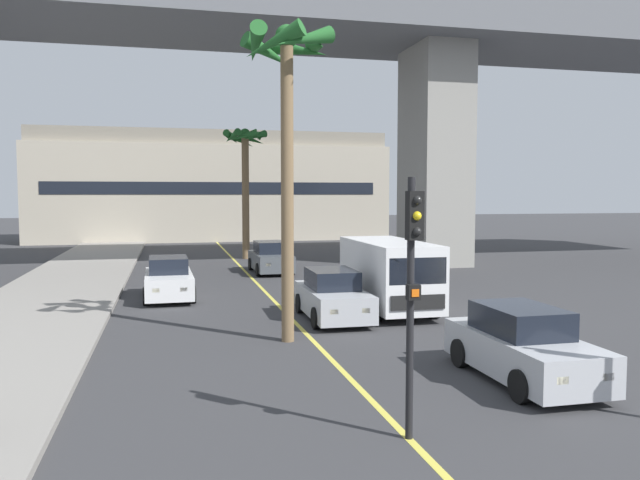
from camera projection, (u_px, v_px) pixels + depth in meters
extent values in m
cube|color=gray|center=(0.00, 344.00, 16.10)|extent=(4.80, 80.00, 0.15)
cube|color=#DBCC4C|center=(263.00, 290.00, 25.73)|extent=(0.14, 56.00, 0.01)
cube|color=slate|center=(241.00, 11.00, 31.90)|extent=(75.92, 8.00, 2.40)
cube|color=gray|center=(435.00, 157.00, 34.93)|extent=(2.80, 4.40, 12.02)
cube|color=#BCB29E|center=(213.00, 193.00, 54.69)|extent=(29.69, 8.00, 8.00)
cube|color=gray|center=(212.00, 140.00, 54.35)|extent=(29.10, 7.20, 1.20)
cube|color=black|center=(216.00, 188.00, 50.76)|extent=(26.73, 0.04, 1.00)
cube|color=white|center=(169.00, 283.00, 23.57)|extent=(1.78, 4.13, 0.80)
cube|color=black|center=(168.00, 265.00, 23.67)|extent=(1.44, 2.08, 0.60)
cube|color=#F2EDCC|center=(184.00, 289.00, 21.75)|extent=(0.24, 0.08, 0.14)
cube|color=#F2EDCC|center=(156.00, 290.00, 21.51)|extent=(0.24, 0.08, 0.14)
cylinder|color=black|center=(193.00, 294.00, 22.57)|extent=(0.23, 0.64, 0.64)
cylinder|color=black|center=(146.00, 296.00, 22.16)|extent=(0.23, 0.64, 0.64)
cylinder|color=black|center=(189.00, 285.00, 25.02)|extent=(0.23, 0.64, 0.64)
cylinder|color=black|center=(147.00, 286.00, 24.61)|extent=(0.23, 0.64, 0.64)
cube|color=#4C5156|center=(271.00, 261.00, 31.34)|extent=(1.77, 4.13, 0.80)
cube|color=black|center=(270.00, 247.00, 31.44)|extent=(1.43, 2.07, 0.60)
cube|color=#F2EDCC|center=(288.00, 264.00, 29.51)|extent=(0.24, 0.08, 0.14)
cube|color=#F2EDCC|center=(268.00, 265.00, 29.28)|extent=(0.24, 0.08, 0.14)
cylinder|color=black|center=(292.00, 269.00, 30.33)|extent=(0.23, 0.64, 0.64)
cylinder|color=black|center=(259.00, 270.00, 29.93)|extent=(0.23, 0.64, 0.64)
cylinder|color=black|center=(282.00, 263.00, 32.79)|extent=(0.23, 0.64, 0.64)
cylinder|color=black|center=(251.00, 264.00, 32.39)|extent=(0.23, 0.64, 0.64)
cube|color=#B7BABF|center=(523.00, 353.00, 13.20)|extent=(1.70, 4.10, 0.80)
cube|color=black|center=(520.00, 320.00, 13.30)|extent=(1.40, 2.05, 0.60)
cube|color=#F2EDCC|center=(607.00, 377.00, 11.36)|extent=(0.24, 0.08, 0.14)
cube|color=#F2EDCC|center=(561.00, 380.00, 11.14)|extent=(0.24, 0.08, 0.14)
cylinder|color=black|center=(596.00, 380.00, 12.17)|extent=(0.22, 0.64, 0.64)
cylinder|color=black|center=(521.00, 386.00, 11.80)|extent=(0.22, 0.64, 0.64)
cylinder|color=black|center=(524.00, 349.00, 14.64)|extent=(0.22, 0.64, 0.64)
cylinder|color=black|center=(461.00, 353.00, 14.27)|extent=(0.22, 0.64, 0.64)
cube|color=#B7BABF|center=(333.00, 301.00, 19.66)|extent=(1.76, 4.13, 0.80)
cube|color=black|center=(332.00, 279.00, 19.76)|extent=(1.43, 2.07, 0.60)
cube|color=#F2EDCC|center=(366.00, 310.00, 17.81)|extent=(0.24, 0.08, 0.14)
cube|color=#F2EDCC|center=(334.00, 312.00, 17.60)|extent=(0.24, 0.08, 0.14)
cylinder|color=black|center=(369.00, 316.00, 18.62)|extent=(0.23, 0.64, 0.64)
cylinder|color=black|center=(316.00, 318.00, 18.27)|extent=(0.23, 0.64, 0.64)
cylinder|color=black|center=(347.00, 301.00, 21.10)|extent=(0.23, 0.64, 0.64)
cylinder|color=black|center=(300.00, 303.00, 20.74)|extent=(0.23, 0.64, 0.64)
cube|color=white|center=(389.00, 272.00, 21.03)|extent=(2.03, 5.21, 2.10)
cube|color=black|center=(418.00, 271.00, 18.51)|extent=(1.80, 0.09, 0.80)
cube|color=black|center=(418.00, 302.00, 18.52)|extent=(1.70, 0.07, 0.44)
cylinder|color=black|center=(433.00, 307.00, 19.80)|extent=(0.26, 0.76, 0.76)
cylinder|color=black|center=(376.00, 309.00, 19.36)|extent=(0.26, 0.76, 0.76)
cylinder|color=black|center=(399.00, 292.00, 22.83)|extent=(0.26, 0.76, 0.76)
cylinder|color=black|center=(349.00, 294.00, 22.39)|extent=(0.26, 0.76, 0.76)
cylinder|color=black|center=(410.00, 310.00, 9.94)|extent=(0.12, 0.12, 4.20)
cube|color=black|center=(415.00, 216.00, 9.69)|extent=(0.24, 0.20, 0.76)
sphere|color=black|center=(417.00, 200.00, 9.58)|extent=(0.14, 0.14, 0.14)
sphere|color=yellow|center=(417.00, 216.00, 9.60)|extent=(0.14, 0.14, 0.14)
sphere|color=black|center=(417.00, 231.00, 9.62)|extent=(0.14, 0.14, 0.14)
cube|color=black|center=(413.00, 292.00, 9.80)|extent=(0.20, 0.16, 0.24)
cube|color=orange|center=(415.00, 293.00, 9.72)|extent=(0.12, 0.03, 0.12)
cylinder|color=brown|center=(246.00, 198.00, 37.85)|extent=(0.43, 0.43, 7.41)
sphere|color=#236028|center=(245.00, 133.00, 37.56)|extent=(0.60, 0.60, 0.60)
cone|color=#236028|center=(259.00, 138.00, 37.70)|extent=(0.61, 1.81, 0.88)
cone|color=#236028|center=(252.00, 140.00, 38.38)|extent=(1.70, 1.38, 0.98)
cone|color=#236028|center=(241.00, 141.00, 38.37)|extent=(1.81, 0.78, 1.08)
cone|color=#236028|center=(232.00, 138.00, 37.81)|extent=(1.24, 1.77, 0.90)
cone|color=#236028|center=(232.00, 137.00, 37.11)|extent=(1.02, 1.82, 0.89)
cone|color=#236028|center=(243.00, 136.00, 36.72)|extent=(1.83, 0.86, 0.89)
cone|color=#236028|center=(254.00, 136.00, 36.98)|extent=(1.74, 1.30, 0.87)
cylinder|color=brown|center=(287.00, 194.00, 16.49)|extent=(0.33, 0.33, 7.85)
sphere|color=#236028|center=(287.00, 36.00, 16.19)|extent=(0.60, 0.60, 0.60)
cone|color=#236028|center=(318.00, 46.00, 16.34)|extent=(0.55, 1.72, 0.84)
cone|color=#236028|center=(300.00, 51.00, 16.96)|extent=(1.63, 1.35, 0.80)
cone|color=#236028|center=(270.00, 54.00, 16.86)|extent=(1.72, 1.08, 0.97)
cone|color=#236028|center=(255.00, 45.00, 16.03)|extent=(0.48, 1.70, 0.91)
cone|color=#236028|center=(274.00, 42.00, 15.45)|extent=(1.64, 1.30, 1.02)
cone|color=#236028|center=(304.00, 39.00, 15.54)|extent=(1.73, 1.03, 0.88)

